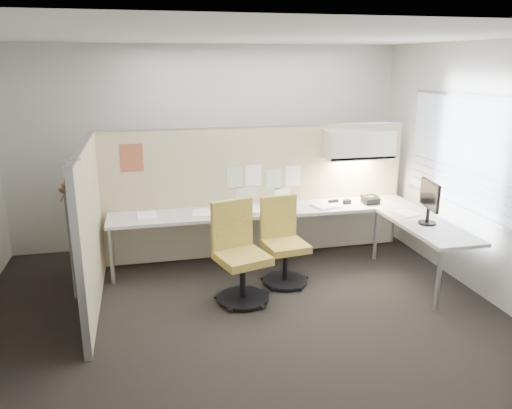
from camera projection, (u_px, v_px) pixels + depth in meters
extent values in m
cube|color=black|center=(240.00, 311.00, 5.34)|extent=(5.50, 4.50, 0.01)
cube|color=white|center=(237.00, 35.00, 4.56)|extent=(5.50, 4.50, 0.01)
cube|color=beige|center=(208.00, 147.00, 7.06)|extent=(5.50, 0.02, 2.80)
cube|color=beige|center=(315.00, 275.00, 2.85)|extent=(5.50, 0.02, 2.80)
cube|color=beige|center=(481.00, 171.00, 5.55)|extent=(0.02, 4.50, 2.80)
cube|color=#9FABB9|center=(481.00, 158.00, 5.50)|extent=(0.01, 2.80, 1.30)
cube|color=tan|center=(256.00, 192.00, 6.71)|extent=(4.10, 0.06, 1.75)
cube|color=tan|center=(90.00, 229.00, 5.24)|extent=(0.06, 2.20, 1.75)
cube|color=beige|center=(266.00, 211.00, 6.46)|extent=(4.00, 0.60, 0.04)
cube|color=beige|center=(427.00, 226.00, 5.86)|extent=(0.60, 1.47, 0.04)
cube|color=beige|center=(261.00, 231.00, 6.82)|extent=(3.90, 0.02, 0.64)
cylinder|color=#A5A8AA|center=(111.00, 257.00, 5.91)|extent=(0.05, 0.05, 0.69)
cylinder|color=#A5A8AA|center=(438.00, 281.00, 5.27)|extent=(0.05, 0.05, 0.69)
cylinder|color=#A5A8AA|center=(376.00, 235.00, 6.64)|extent=(0.05, 0.05, 0.69)
cube|color=beige|center=(359.00, 144.00, 6.63)|extent=(0.90, 0.36, 0.38)
cube|color=#FFEABF|center=(358.00, 160.00, 6.69)|extent=(0.60, 0.06, 0.02)
cube|color=#8CBF8C|center=(235.00, 178.00, 6.55)|extent=(0.21, 0.00, 0.28)
cube|color=white|center=(253.00, 175.00, 6.60)|extent=(0.21, 0.00, 0.28)
cube|color=#8CBF8C|center=(274.00, 179.00, 6.68)|extent=(0.21, 0.00, 0.28)
cube|color=white|center=(293.00, 176.00, 6.73)|extent=(0.21, 0.00, 0.28)
cube|color=#8CBF8C|center=(246.00, 193.00, 6.65)|extent=(0.28, 0.00, 0.18)
cube|color=white|center=(282.00, 192.00, 6.76)|extent=(0.21, 0.00, 0.14)
cube|color=#EC551D|center=(132.00, 158.00, 6.19)|extent=(0.28, 0.00, 0.35)
cylinder|color=black|center=(243.00, 298.00, 5.56)|extent=(0.58, 0.58, 0.03)
cylinder|color=black|center=(243.00, 280.00, 5.50)|extent=(0.07, 0.07, 0.45)
cube|color=#DABE51|center=(242.00, 258.00, 5.42)|extent=(0.64, 0.64, 0.09)
cube|color=#DABE51|center=(232.00, 224.00, 5.54)|extent=(0.49, 0.20, 0.56)
cylinder|color=black|center=(285.00, 281.00, 6.01)|extent=(0.54, 0.54, 0.03)
cylinder|color=black|center=(285.00, 265.00, 5.95)|extent=(0.06, 0.06, 0.41)
cube|color=#DABE51|center=(286.00, 246.00, 5.88)|extent=(0.53, 0.53, 0.08)
cube|color=#DABE51|center=(278.00, 216.00, 6.00)|extent=(0.46, 0.12, 0.52)
cylinder|color=black|center=(427.00, 223.00, 5.87)|extent=(0.20, 0.20, 0.02)
cylinder|color=black|center=(428.00, 216.00, 5.84)|extent=(0.04, 0.04, 0.18)
cube|color=black|center=(430.00, 195.00, 5.77)|extent=(0.10, 0.49, 0.33)
cube|color=black|center=(430.00, 195.00, 5.77)|extent=(0.07, 0.44, 0.29)
cube|color=black|center=(371.00, 200.00, 6.69)|extent=(0.21, 0.20, 0.12)
cylinder|color=black|center=(364.00, 198.00, 6.68)|extent=(0.04, 0.17, 0.04)
cube|color=black|center=(333.00, 202.00, 6.71)|extent=(0.14, 0.05, 0.05)
cube|color=black|center=(347.00, 202.00, 6.69)|extent=(0.11, 0.08, 0.06)
cube|color=silver|center=(72.00, 160.00, 4.20)|extent=(0.14, 0.02, 0.02)
cylinder|color=silver|center=(64.00, 170.00, 4.21)|extent=(0.02, 0.02, 0.14)
cube|color=#AD7F4C|center=(66.00, 185.00, 4.24)|extent=(0.02, 0.38, 0.12)
cube|color=#AD7F4C|center=(63.00, 189.00, 4.28)|extent=(0.02, 0.38, 0.12)
cube|color=#B2B4BD|center=(70.00, 248.00, 4.35)|extent=(0.01, 0.07, 0.95)
cube|color=white|center=(147.00, 216.00, 6.14)|extent=(0.25, 0.32, 0.03)
cube|color=white|center=(202.00, 213.00, 6.25)|extent=(0.28, 0.33, 0.02)
cube|color=white|center=(256.00, 211.00, 6.31)|extent=(0.24, 0.31, 0.04)
cube|color=white|center=(278.00, 207.00, 6.53)|extent=(0.26, 0.33, 0.02)
cube|color=white|center=(323.00, 206.00, 6.55)|extent=(0.30, 0.35, 0.02)
cube|color=white|center=(406.00, 213.00, 6.26)|extent=(0.28, 0.33, 0.02)
cube|color=white|center=(333.00, 204.00, 6.66)|extent=(0.30, 0.35, 0.01)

